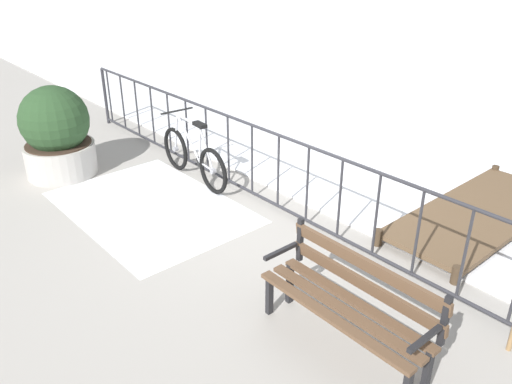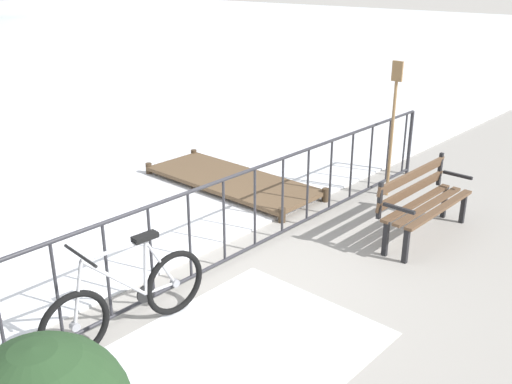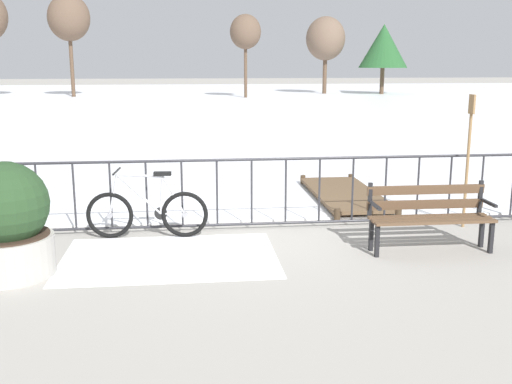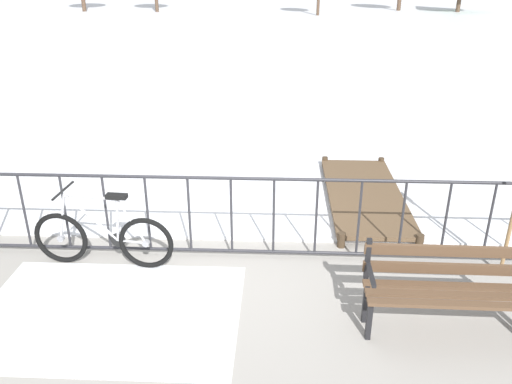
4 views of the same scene
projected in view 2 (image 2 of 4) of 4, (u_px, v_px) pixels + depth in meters
The scene contains 7 objects.
ground_plane at pixel (209, 275), 6.40m from camera, with size 160.00×160.00×0.00m, color #9E9991.
snow_patch at pixel (227, 359), 5.01m from camera, with size 2.72×1.88×0.01m, color white.
railing_fence at pixel (207, 229), 6.20m from camera, with size 9.06×0.06×1.07m.
bicycle_near_railing at pixel (128, 299), 5.23m from camera, with size 1.71×0.52×0.97m.
park_bench at pixel (422, 198), 7.14m from camera, with size 1.61×0.50×0.89m.
oar_upright at pixel (393, 121), 8.22m from camera, with size 0.04×0.16×1.98m.
wooden_dock at pixel (232, 180), 8.89m from camera, with size 1.10×2.92×0.20m.
Camera 2 is at (-3.84, -4.15, 3.18)m, focal length 40.53 mm.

